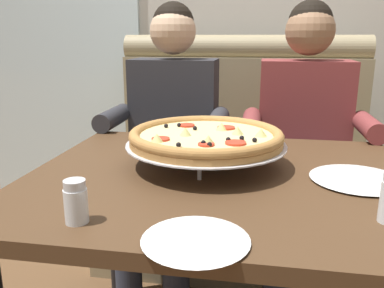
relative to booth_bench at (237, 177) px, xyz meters
The scene contains 9 objects.
booth_bench is the anchor object (origin of this frame).
dining_table 0.96m from the booth_bench, 90.00° to the right, with size 1.11×0.92×0.74m.
diner_left 0.51m from the booth_bench, 138.48° to the right, with size 0.54×0.64×1.27m.
diner_right 0.51m from the booth_bench, 41.52° to the right, with size 0.54×0.64×1.27m.
pizza 0.96m from the booth_bench, 93.48° to the right, with size 0.49×0.49×0.12m.
shaker_parmesan 1.37m from the booth_bench, 101.82° to the right, with size 0.05×0.05×0.10m.
plate_near_left 1.38m from the booth_bench, 90.25° to the right, with size 0.21×0.21×0.02m.
plate_near_right 1.05m from the booth_bench, 67.57° to the right, with size 0.26×0.26×0.02m.
patio_chair 1.63m from the booth_bench, 137.14° to the left, with size 0.43×0.43×0.86m.
Camera 1 is at (0.11, -1.10, 1.12)m, focal length 37.67 mm.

